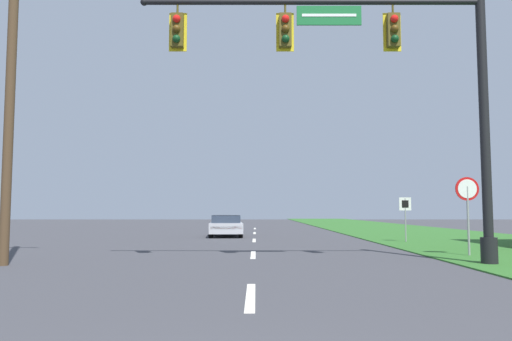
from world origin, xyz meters
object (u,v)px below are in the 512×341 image
car_ahead (227,226)px  utility_pole_near (13,63)px  route_sign_post (407,209)px  stop_sign (469,198)px  signal_mast (391,78)px

car_ahead → utility_pole_near: size_ratio=0.41×
route_sign_post → stop_sign: bearing=-90.8°
car_ahead → signal_mast: bearing=-70.0°
signal_mast → route_sign_post: size_ratio=4.82×
stop_sign → utility_pole_near: 14.29m
signal_mast → utility_pole_near: bearing=-179.3°
utility_pole_near → car_ahead: bearing=71.4°
signal_mast → car_ahead: 16.47m
car_ahead → stop_sign: stop_sign is taller
car_ahead → utility_pole_near: bearing=-108.6°
signal_mast → route_sign_post: (3.19, 9.52, -3.60)m
stop_sign → route_sign_post: (0.10, 7.06, -0.34)m
signal_mast → utility_pole_near: 10.48m
signal_mast → car_ahead: signal_mast is taller
signal_mast → car_ahead: size_ratio=2.21×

